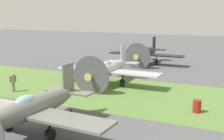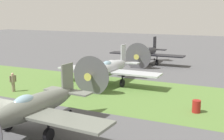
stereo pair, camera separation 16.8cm
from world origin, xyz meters
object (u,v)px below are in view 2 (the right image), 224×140
Objects in this scene: airplane_lead at (31,107)px; fuel_drum at (196,106)px; airplane_wingman at (109,69)px; ground_crew_chief at (13,82)px; airplane_trail at (147,53)px.

fuel_drum is (-8.13, -7.93, -1.14)m from airplane_lead.
airplane_wingman reaches higher than fuel_drum.
ground_crew_chief is (7.76, -6.59, -0.68)m from airplane_lead.
ground_crew_chief is at bearing 71.57° from airplane_trail.
airplane_wingman is (1.15, -12.70, -0.01)m from airplane_lead.
airplane_wingman reaches higher than ground_crew_chief.
ground_crew_chief is at bearing -37.63° from airplane_lead.
airplane_lead is 12.75m from airplane_wingman.
ground_crew_chief is (6.61, 6.11, -0.67)m from airplane_wingman.
airplane_trail is at bearing -88.37° from airplane_wingman.
airplane_lead is at bearing -106.11° from ground_crew_chief.
fuel_drum is at bearing 152.54° from airplane_wingman.
fuel_drum is (-9.68, 17.47, -1.10)m from airplane_trail.
airplane_lead is 6.16× the size of ground_crew_chief.
airplane_wingman is at bearing -23.03° from ground_crew_chief.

